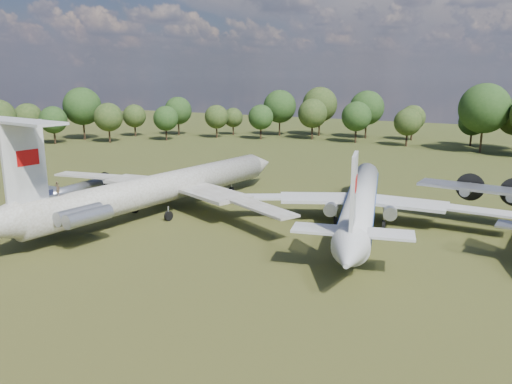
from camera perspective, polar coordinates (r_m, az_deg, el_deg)
The scene contains 6 objects.
ground at distance 68.00m, azimuth -5.61°, elevation -2.41°, with size 300.00×300.00×0.00m, color #243F15.
il62_airliner at distance 68.14m, azimuth -10.64°, elevation -0.17°, with size 42.90×55.76×5.47m, color silver, non-canonical shape.
tu104_jet at distance 62.89m, azimuth 11.86°, elevation -1.62°, with size 36.69×48.92×4.89m, color silver, non-canonical shape.
small_prop_west at distance 71.45m, azimuth -19.44°, elevation -1.53°, with size 9.84×13.42×1.97m, color black, non-canonical shape.
small_prop_northwest at distance 78.16m, azimuth -20.42°, elevation -0.17°, with size 12.64×17.24×2.53m, color #9C9FA4, non-canonical shape.
person_on_il62 at distance 58.23m, azimuth -21.73°, elevation 0.37°, with size 0.57×0.37×1.56m, color #9B754F.
Camera 1 is at (37.61, -53.62, 18.27)m, focal length 35.00 mm.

